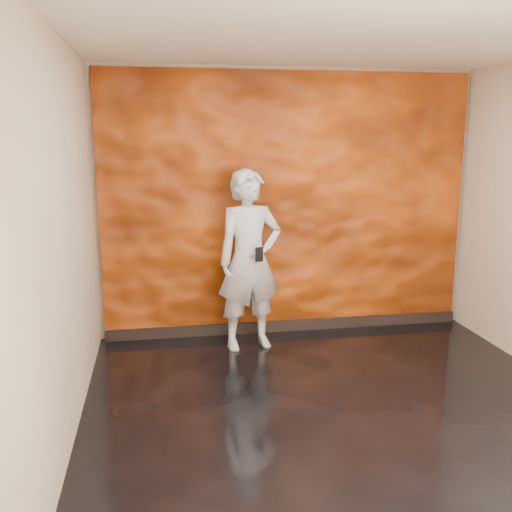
% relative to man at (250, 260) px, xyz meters
% --- Properties ---
extents(room, '(4.02, 4.02, 2.81)m').
position_rel_man_xyz_m(room, '(0.48, -1.53, 0.50)').
color(room, black).
rests_on(room, ground).
extents(feature_wall, '(3.90, 0.06, 2.75)m').
position_rel_man_xyz_m(feature_wall, '(0.48, 0.43, 0.48)').
color(feature_wall, '#D5520D').
rests_on(feature_wall, ground).
extents(baseboard, '(3.90, 0.04, 0.12)m').
position_rel_man_xyz_m(baseboard, '(0.48, 0.39, -0.84)').
color(baseboard, black).
rests_on(baseboard, ground).
extents(man, '(0.72, 0.54, 1.79)m').
position_rel_man_xyz_m(man, '(0.00, 0.00, 0.00)').
color(man, '#9499A1').
rests_on(man, ground).
extents(phone, '(0.08, 0.02, 0.14)m').
position_rel_man_xyz_m(phone, '(0.05, -0.24, 0.11)').
color(phone, black).
rests_on(phone, man).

